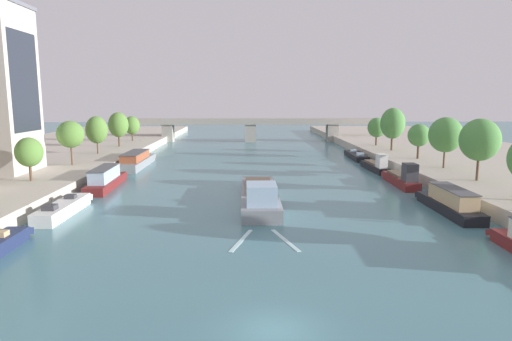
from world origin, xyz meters
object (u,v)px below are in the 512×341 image
at_px(moored_boat_right_upstream, 450,202).
at_px(tree_left_far, 118,125).
at_px(moored_boat_right_downstream, 356,156).
at_px(bridge_far, 250,127).
at_px(moored_boat_left_second, 63,208).
at_px(tree_left_midway, 132,125).
at_px(tree_right_far, 480,140).
at_px(barge_midriver, 259,195).
at_px(tree_left_by_lamp, 97,130).
at_px(moored_boat_right_gap_after, 375,166).
at_px(tree_right_distant, 393,123).
at_px(moored_boat_left_midway, 106,179).
at_px(tree_left_second, 70,134).
at_px(tree_right_nearest, 419,135).
at_px(moored_boat_left_near, 136,160).
at_px(tree_right_second, 446,135).
at_px(tree_right_past_mid, 377,128).
at_px(tree_left_distant, 29,152).
at_px(moored_boat_right_midway, 402,178).

height_order(moored_boat_right_upstream, tree_left_far, tree_left_far).
xyz_separation_m(moored_boat_right_downstream, bridge_far, (-20.09, 34.20, 3.45)).
relative_size(moored_boat_left_second, tree_left_midway, 1.87).
bearing_deg(tree_right_far, barge_midriver, -169.94).
bearing_deg(barge_midriver, tree_left_by_lamp, 130.58).
bearing_deg(barge_midriver, moored_boat_right_upstream, -12.88).
xyz_separation_m(moored_boat_right_gap_after, tree_right_distant, (7.36, 14.78, 5.90)).
relative_size(tree_right_far, bridge_far, 0.11).
height_order(moored_boat_left_midway, tree_left_second, tree_left_second).
distance_m(moored_boat_left_second, tree_left_midway, 62.25).
height_order(moored_boat_right_upstream, tree_right_nearest, tree_right_nearest).
relative_size(tree_left_by_lamp, tree_right_distant, 0.83).
relative_size(tree_left_second, tree_right_distant, 0.82).
bearing_deg(moored_boat_left_near, moored_boat_right_upstream, -39.13).
relative_size(tree_left_midway, tree_right_nearest, 1.00).
distance_m(moored_boat_right_downstream, tree_right_far, 33.92).
relative_size(barge_midriver, tree_right_second, 2.68).
bearing_deg(barge_midriver, tree_right_past_mid, 60.20).
xyz_separation_m(barge_midriver, tree_left_by_lamp, (-28.30, 33.05, 4.90)).
bearing_deg(tree_left_second, tree_right_far, -14.47).
relative_size(tree_right_second, bridge_far, 0.11).
height_order(moored_boat_left_second, tree_left_distant, tree_left_distant).
relative_size(tree_right_distant, bridge_far, 0.12).
bearing_deg(tree_left_midway, tree_right_second, -37.82).
height_order(barge_midriver, tree_right_past_mid, tree_right_past_mid).
bearing_deg(bridge_far, tree_left_second, -117.39).
height_order(moored_boat_left_near, tree_right_nearest, tree_right_nearest).
bearing_deg(tree_left_midway, tree_left_second, -89.19).
relative_size(moored_boat_left_midway, moored_boat_right_midway, 1.20).
xyz_separation_m(moored_boat_left_second, tree_left_distant, (-7.75, 9.95, 4.48)).
distance_m(moored_boat_right_downstream, tree_left_midway, 52.26).
relative_size(tree_left_far, tree_right_past_mid, 1.20).
distance_m(moored_boat_left_midway, bridge_far, 65.16).
height_order(moored_boat_right_upstream, tree_left_midway, tree_left_midway).
bearing_deg(moored_boat_right_downstream, moored_boat_right_upstream, -90.95).
distance_m(barge_midriver, tree_right_distant, 45.84).
bearing_deg(moored_boat_left_midway, tree_left_by_lamp, 109.98).
distance_m(moored_boat_right_downstream, tree_right_distant, 9.18).
distance_m(tree_left_midway, tree_right_distant, 58.52).
bearing_deg(moored_boat_right_midway, moored_boat_right_downstream, 88.63).
bearing_deg(tree_left_midway, moored_boat_right_gap_after, -36.77).
xyz_separation_m(tree_left_far, tree_right_past_mid, (54.13, 0.77, -0.70)).
xyz_separation_m(tree_right_far, tree_right_second, (0.30, 9.95, -0.20)).
height_order(moored_boat_left_midway, tree_right_second, tree_right_second).
height_order(tree_left_by_lamp, tree_right_far, tree_right_far).
distance_m(moored_boat_right_downstream, tree_left_by_lamp, 48.78).
distance_m(moored_boat_right_gap_after, bridge_far, 53.34).
relative_size(moored_boat_right_gap_after, tree_left_far, 1.53).
distance_m(moored_boat_right_upstream, tree_right_past_mid, 51.10).
bearing_deg(moored_boat_left_midway, moored_boat_right_gap_after, 17.71).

